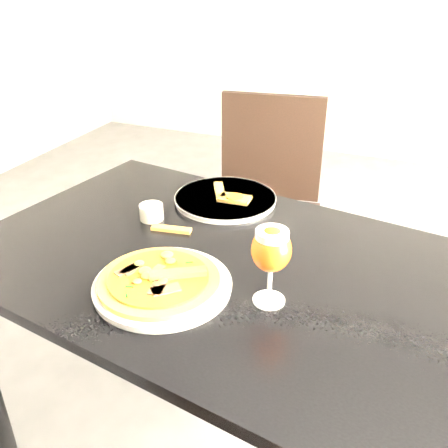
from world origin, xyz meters
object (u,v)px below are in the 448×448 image
at_px(chair_far, 264,206).
at_px(beer_glass, 271,250).
at_px(dining_table, 211,286).
at_px(pizza, 159,279).

height_order(chair_far, beer_glass, chair_far).
bearing_deg(chair_far, dining_table, -90.43).
relative_size(pizza, beer_glass, 1.53).
height_order(dining_table, pizza, pizza).
height_order(dining_table, beer_glass, beer_glass).
bearing_deg(pizza, chair_far, 94.07).
bearing_deg(beer_glass, dining_table, 147.51).
bearing_deg(dining_table, beer_glass, -23.75).
bearing_deg(beer_glass, chair_far, 108.68).
xyz_separation_m(chair_far, beer_glass, (0.30, -0.89, 0.36)).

